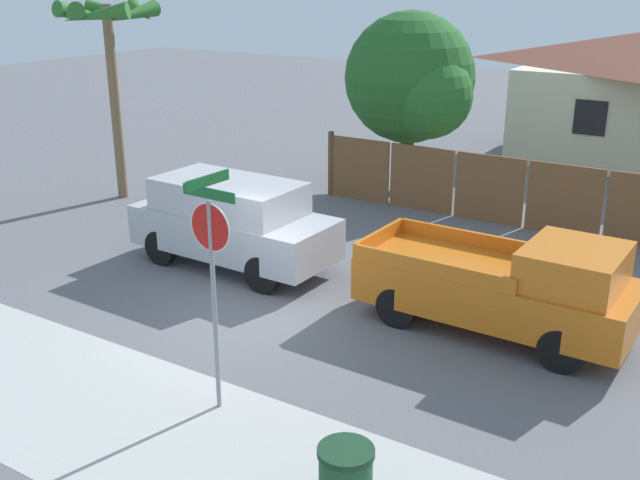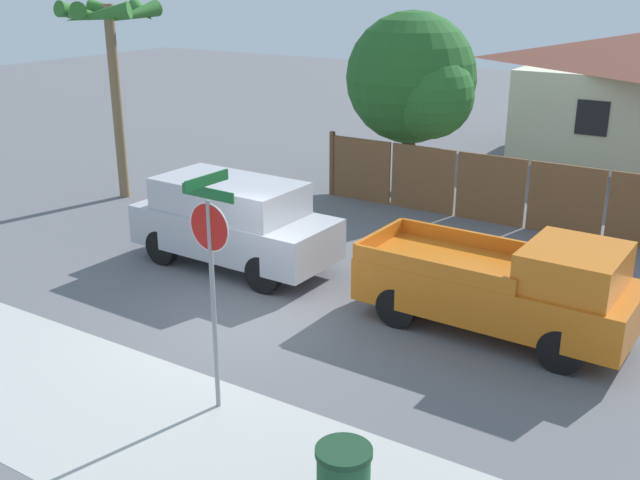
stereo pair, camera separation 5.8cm
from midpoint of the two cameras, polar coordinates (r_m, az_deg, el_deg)
name	(u,v)px [view 2 (the right image)]	position (r m, az deg, el deg)	size (l,w,h in m)	color
ground_plane	(247,319)	(14.08, -5.45, -6.02)	(80.00, 80.00, 0.00)	slate
sidewalk_strip	(98,408)	(11.81, -16.39, -12.19)	(36.00, 3.20, 0.01)	#B2B2AD
wooden_fence	(606,206)	(18.98, 21.03, 2.40)	(15.33, 0.12, 1.86)	brown
oak_tree	(415,82)	(21.70, 7.34, 11.88)	(3.89, 3.70, 5.16)	brown
palm_tree	(110,30)	(21.62, -15.63, 15.16)	(2.68, 2.88, 5.43)	brown
red_suv	(233,221)	(16.30, -6.53, 1.48)	(4.61, 1.98, 1.92)	#B7B7BC
orange_pickup	(507,287)	(13.57, 14.18, -3.48)	(4.86, 2.05, 1.83)	orange
stop_sign	(211,254)	(10.44, -8.17, -1.09)	(0.92, 0.83, 3.55)	gray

